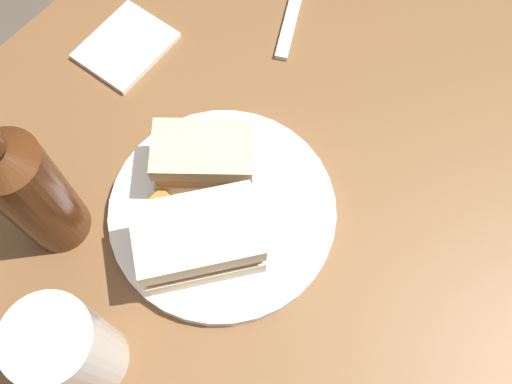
{
  "coord_description": "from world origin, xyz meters",
  "views": [
    {
      "loc": [
        -0.22,
        -0.13,
        1.35
      ],
      "look_at": [
        -0.03,
        0.02,
        0.78
      ],
      "focal_mm": 40.15,
      "sensor_mm": 36.0,
      "label": 1
    }
  ],
  "objects": [
    {
      "name": "potato_wedge_middle",
      "position": [
        -0.11,
        0.06,
        0.77
      ],
      "size": [
        0.04,
        0.05,
        0.02
      ],
      "primitive_type": "cube",
      "rotation": [
        0.0,
        0.0,
        5.04
      ],
      "color": "gold",
      "rests_on": "plate"
    },
    {
      "name": "cider_bottle",
      "position": [
        -0.19,
        0.17,
        0.85
      ],
      "size": [
        0.07,
        0.07,
        0.25
      ],
      "color": "#47230F",
      "rests_on": "dining_table"
    },
    {
      "name": "sandwich_half_left",
      "position": [
        -0.04,
        0.08,
        0.79
      ],
      "size": [
        0.12,
        0.12,
        0.06
      ],
      "color": "#CCB284",
      "rests_on": "plate"
    },
    {
      "name": "dining_table",
      "position": [
        0.0,
        0.0,
        0.37
      ],
      "size": [
        1.09,
        0.82,
        0.75
      ],
      "primitive_type": "cube",
      "color": "brown",
      "rests_on": "ground"
    },
    {
      "name": "ground_plane",
      "position": [
        0.0,
        0.0,
        0.0
      ],
      "size": [
        6.0,
        6.0,
        0.0
      ],
      "primitive_type": "plane",
      "color": "#4C4238"
    },
    {
      "name": "pint_glass",
      "position": [
        -0.27,
        0.04,
        0.81
      ],
      "size": [
        0.08,
        0.08,
        0.14
      ],
      "color": "white",
      "rests_on": "dining_table"
    },
    {
      "name": "potato_wedge_back",
      "position": [
        -0.14,
        0.05,
        0.77
      ],
      "size": [
        0.05,
        0.04,
        0.02
      ],
      "primitive_type": "cube",
      "rotation": [
        0.0,
        0.0,
        2.58
      ],
      "color": "#B77F33",
      "rests_on": "plate"
    },
    {
      "name": "sandwich_half_right",
      "position": [
        -0.12,
        0.03,
        0.8
      ],
      "size": [
        0.14,
        0.14,
        0.07
      ],
      "color": "beige",
      "rests_on": "plate"
    },
    {
      "name": "potato_wedge_front",
      "position": [
        -0.11,
        0.08,
        0.77
      ],
      "size": [
        0.03,
        0.05,
        0.02
      ],
      "primitive_type": "cube",
      "rotation": [
        0.0,
        0.0,
        4.62
      ],
      "color": "#AD702D",
      "rests_on": "plate"
    },
    {
      "name": "fork",
      "position": [
        0.22,
        0.16,
        0.75
      ],
      "size": [
        0.17,
        0.09,
        0.01
      ],
      "primitive_type": "cube",
      "rotation": [
        0.0,
        0.0,
        0.45
      ],
      "color": "silver",
      "rests_on": "dining_table"
    },
    {
      "name": "plate",
      "position": [
        -0.07,
        0.04,
        0.76
      ],
      "size": [
        0.25,
        0.25,
        0.02
      ],
      "primitive_type": "cylinder",
      "color": "white",
      "rests_on": "dining_table"
    },
    {
      "name": "napkin",
      "position": [
        0.03,
        0.28,
        0.75
      ],
      "size": [
        0.11,
        0.09,
        0.01
      ],
      "primitive_type": "cube",
      "rotation": [
        0.0,
        0.0,
        0.03
      ],
      "color": "white",
      "rests_on": "dining_table"
    }
  ]
}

